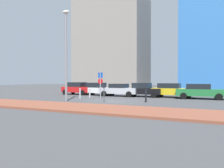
{
  "coord_description": "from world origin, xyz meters",
  "views": [
    {
      "loc": [
        7.63,
        -17.42,
        1.9
      ],
      "look_at": [
        -1.43,
        3.01,
        1.45
      ],
      "focal_mm": 34.02,
      "sensor_mm": 36.0,
      "label": 1
    }
  ],
  "objects_px": {
    "parked_car_silver": "(119,90)",
    "traffic_bollard_far": "(80,93)",
    "parking_meter": "(104,91)",
    "parked_car_yellow": "(172,90)",
    "parked_car_white": "(98,89)",
    "parked_car_red": "(77,88)",
    "street_lamp": "(66,49)",
    "traffic_bollard_mid": "(146,96)",
    "parked_car_green": "(200,91)",
    "traffic_bollard_near": "(90,93)",
    "parked_car_black": "(143,90)",
    "parking_sign_post": "(100,82)"
  },
  "relations": [
    {
      "from": "parked_car_yellow",
      "to": "traffic_bollard_near",
      "type": "distance_m",
      "value": 8.85
    },
    {
      "from": "parked_car_black",
      "to": "traffic_bollard_far",
      "type": "height_order",
      "value": "parked_car_black"
    },
    {
      "from": "parked_car_silver",
      "to": "street_lamp",
      "type": "xyz_separation_m",
      "value": [
        -2.15,
        -7.2,
        3.9
      ]
    },
    {
      "from": "parked_car_black",
      "to": "parked_car_yellow",
      "type": "xyz_separation_m",
      "value": [
        3.14,
        0.24,
        0.01
      ]
    },
    {
      "from": "parking_sign_post",
      "to": "parking_meter",
      "type": "height_order",
      "value": "parking_sign_post"
    },
    {
      "from": "parked_car_silver",
      "to": "traffic_bollard_far",
      "type": "height_order",
      "value": "parked_car_silver"
    },
    {
      "from": "parked_car_yellow",
      "to": "parking_sign_post",
      "type": "relative_size",
      "value": 1.67
    },
    {
      "from": "parked_car_red",
      "to": "parking_sign_post",
      "type": "bearing_deg",
      "value": -35.01
    },
    {
      "from": "parking_meter",
      "to": "parked_car_red",
      "type": "bearing_deg",
      "value": 135.78
    },
    {
      "from": "parked_car_green",
      "to": "parked_car_silver",
      "type": "bearing_deg",
      "value": -180.0
    },
    {
      "from": "parked_car_black",
      "to": "traffic_bollard_mid",
      "type": "xyz_separation_m",
      "value": [
        1.81,
        -5.61,
        -0.24
      ]
    },
    {
      "from": "parking_sign_post",
      "to": "street_lamp",
      "type": "bearing_deg",
      "value": -109.54
    },
    {
      "from": "parked_car_white",
      "to": "parked_car_green",
      "type": "bearing_deg",
      "value": -1.68
    },
    {
      "from": "parked_car_red",
      "to": "parked_car_yellow",
      "type": "height_order",
      "value": "parked_car_red"
    },
    {
      "from": "parked_car_white",
      "to": "parked_car_silver",
      "type": "bearing_deg",
      "value": -6.66
    },
    {
      "from": "parked_car_red",
      "to": "parked_car_silver",
      "type": "bearing_deg",
      "value": -3.26
    },
    {
      "from": "traffic_bollard_near",
      "to": "traffic_bollard_far",
      "type": "relative_size",
      "value": 0.87
    },
    {
      "from": "parked_car_black",
      "to": "parked_car_green",
      "type": "bearing_deg",
      "value": -3.8
    },
    {
      "from": "parking_meter",
      "to": "traffic_bollard_far",
      "type": "bearing_deg",
      "value": 150.26
    },
    {
      "from": "parked_car_red",
      "to": "street_lamp",
      "type": "bearing_deg",
      "value": -63.64
    },
    {
      "from": "parked_car_red",
      "to": "parked_car_yellow",
      "type": "distance_m",
      "value": 11.79
    },
    {
      "from": "parked_car_black",
      "to": "parking_sign_post",
      "type": "bearing_deg",
      "value": -133.84
    },
    {
      "from": "traffic_bollard_near",
      "to": "parked_car_green",
      "type": "bearing_deg",
      "value": 15.73
    },
    {
      "from": "traffic_bollard_mid",
      "to": "parked_car_red",
      "type": "bearing_deg",
      "value": 151.99
    },
    {
      "from": "parked_car_silver",
      "to": "parked_car_green",
      "type": "bearing_deg",
      "value": 0.0
    },
    {
      "from": "parked_car_yellow",
      "to": "parked_car_black",
      "type": "bearing_deg",
      "value": -175.63
    },
    {
      "from": "parked_car_silver",
      "to": "parked_car_black",
      "type": "relative_size",
      "value": 1.05
    },
    {
      "from": "parked_car_red",
      "to": "parked_car_white",
      "type": "relative_size",
      "value": 0.92
    },
    {
      "from": "parking_meter",
      "to": "street_lamp",
      "type": "distance_m",
      "value": 5.1
    },
    {
      "from": "parking_sign_post",
      "to": "traffic_bollard_mid",
      "type": "bearing_deg",
      "value": -20.25
    },
    {
      "from": "parked_car_yellow",
      "to": "street_lamp",
      "type": "bearing_deg",
      "value": -135.79
    },
    {
      "from": "parking_sign_post",
      "to": "traffic_bollard_near",
      "type": "xyz_separation_m",
      "value": [
        -1.39,
        0.22,
        -1.22
      ]
    },
    {
      "from": "parked_car_black",
      "to": "traffic_bollard_far",
      "type": "bearing_deg",
      "value": -135.93
    },
    {
      "from": "parked_car_white",
      "to": "parked_car_yellow",
      "type": "bearing_deg",
      "value": 1.9
    },
    {
      "from": "parked_car_yellow",
      "to": "parking_meter",
      "type": "xyz_separation_m",
      "value": [
        -4.55,
        -7.33,
        0.17
      ]
    },
    {
      "from": "parked_car_red",
      "to": "traffic_bollard_mid",
      "type": "height_order",
      "value": "parked_car_red"
    },
    {
      "from": "parked_car_green",
      "to": "parking_sign_post",
      "type": "height_order",
      "value": "parking_sign_post"
    },
    {
      "from": "parked_car_silver",
      "to": "traffic_bollard_far",
      "type": "bearing_deg",
      "value": -117.45
    },
    {
      "from": "traffic_bollard_far",
      "to": "traffic_bollard_mid",
      "type": "bearing_deg",
      "value": -5.31
    },
    {
      "from": "parked_car_white",
      "to": "parking_meter",
      "type": "distance_m",
      "value": 8.23
    },
    {
      "from": "street_lamp",
      "to": "traffic_bollard_mid",
      "type": "relative_size",
      "value": 7.36
    },
    {
      "from": "parking_meter",
      "to": "traffic_bollard_far",
      "type": "xyz_separation_m",
      "value": [
        -3.73,
        2.13,
        -0.44
      ]
    },
    {
      "from": "traffic_bollard_mid",
      "to": "parked_car_white",
      "type": "bearing_deg",
      "value": 143.33
    },
    {
      "from": "parking_sign_post",
      "to": "traffic_bollard_mid",
      "type": "distance_m",
      "value": 5.78
    },
    {
      "from": "parked_car_yellow",
      "to": "street_lamp",
      "type": "xyz_separation_m",
      "value": [
        -8.05,
        -7.83,
        3.85
      ]
    },
    {
      "from": "parked_car_black",
      "to": "traffic_bollard_far",
      "type": "relative_size",
      "value": 3.98
    },
    {
      "from": "parked_car_silver",
      "to": "parked_car_yellow",
      "type": "distance_m",
      "value": 5.93
    },
    {
      "from": "parked_car_black",
      "to": "parking_meter",
      "type": "bearing_deg",
      "value": -101.19
    },
    {
      "from": "parked_car_silver",
      "to": "parked_car_yellow",
      "type": "xyz_separation_m",
      "value": [
        5.9,
        0.63,
        0.05
      ]
    },
    {
      "from": "parked_car_white",
      "to": "parked_car_black",
      "type": "bearing_deg",
      "value": 0.52
    }
  ]
}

